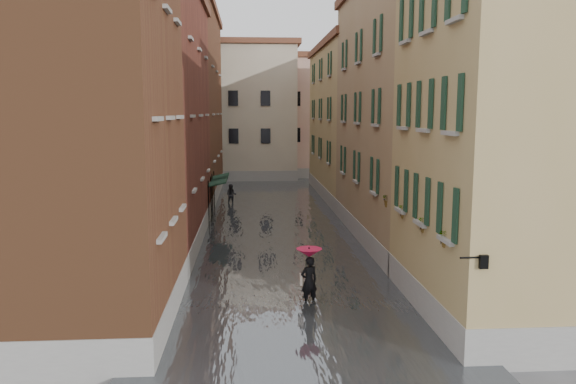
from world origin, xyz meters
name	(u,v)px	position (x,y,z in m)	size (l,w,h in m)	color
ground	(294,300)	(0.00, 0.00, 0.00)	(120.00, 120.00, 0.00)	#504F52
floodwater	(276,225)	(0.00, 13.00, 0.10)	(10.00, 60.00, 0.20)	#505559
building_left_near	(68,120)	(-7.00, -2.00, 6.50)	(6.00, 8.00, 13.00)	brown
building_left_mid	(139,122)	(-7.00, 9.00, 6.25)	(6.00, 14.00, 12.50)	brown
building_left_far	(177,108)	(-7.00, 24.00, 7.00)	(6.00, 16.00, 14.00)	brown
building_right_near	(516,144)	(7.00, -2.00, 5.75)	(6.00, 8.00, 11.50)	#9E8851
building_right_mid	(416,117)	(7.00, 9.00, 6.50)	(6.00, 14.00, 13.00)	#947A59
building_right_far	(359,125)	(7.00, 24.00, 5.75)	(6.00, 16.00, 11.50)	#9E8851
building_end_cream	(235,114)	(-3.00, 38.00, 6.50)	(12.00, 9.00, 13.00)	beige
building_end_pink	(320,119)	(6.00, 40.00, 6.00)	(10.00, 9.00, 12.00)	#CCA88F
awning_near	(218,182)	(-3.48, 14.74, 2.48)	(1.09, 3.38, 2.80)	#153020
awning_far	(220,179)	(-3.48, 16.75, 2.47)	(1.09, 3.25, 2.80)	#153020
wall_lantern	(482,261)	(4.33, -6.00, 3.01)	(0.71, 0.22, 0.35)	black
window_planters	(415,207)	(4.12, -0.81, 3.51)	(0.59, 7.70, 0.84)	brown
pedestrian_main	(309,272)	(0.49, -0.61, 1.22)	(0.93, 0.93, 2.06)	black
pedestrian_far	(231,195)	(-2.88, 20.86, 0.79)	(0.77, 0.60, 1.58)	black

